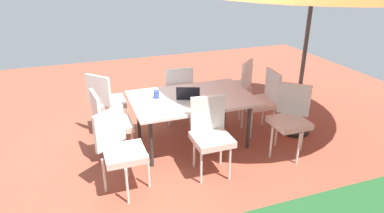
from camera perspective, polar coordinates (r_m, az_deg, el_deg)
ground_plane at (r=5.11m, az=0.00°, el=-6.18°), size 10.00×10.00×0.02m
dining_table at (r=4.81m, az=0.00°, el=1.06°), size 1.71×1.12×0.74m
chair_north at (r=4.21m, az=3.14°, el=-4.39°), size 0.47×0.48×0.98m
chair_southwest at (r=5.87m, az=7.73°, el=3.66°), size 0.59×0.59×0.98m
chair_west at (r=5.33m, az=11.77°, el=1.30°), size 0.48×0.47×0.98m
chair_south at (r=5.52m, az=-2.43°, el=2.59°), size 0.47×0.48×0.98m
chair_northeast at (r=3.98m, az=-11.92°, el=-6.74°), size 0.58×0.58×0.98m
chair_east at (r=4.61m, az=-13.74°, el=-2.53°), size 0.49×0.48×0.98m
chair_northwest at (r=4.81m, az=16.18°, el=-1.65°), size 0.59×0.59×0.98m
chair_southeast at (r=5.34m, az=-14.13°, el=1.13°), size 0.59×0.59×0.98m
laptop at (r=4.68m, az=-0.63°, el=1.69°), size 0.39×0.35×0.21m
cup at (r=4.75m, az=-5.99°, el=2.03°), size 0.08×0.08×0.11m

